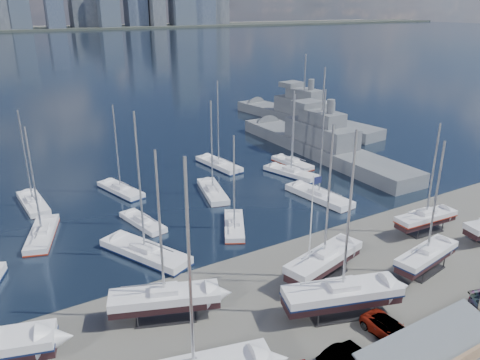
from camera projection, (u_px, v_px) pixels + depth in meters
ground at (310, 293)px, 46.67m from camera, size 1400.00×1400.00×0.00m
sailboat_cradle_2 at (165, 298)px, 42.27m from camera, size 10.22×6.14×16.13m
sailboat_cradle_3 at (342, 294)px, 42.77m from camera, size 11.43×6.37×17.67m
sailboat_cradle_4 at (324, 259)px, 48.75m from camera, size 10.52×5.14×16.50m
sailboat_cradle_5 at (427, 255)px, 49.73m from camera, size 9.26×3.92×14.61m
sailboat_cradle_6 at (426, 218)px, 58.51m from camera, size 8.77×3.01×14.09m
sailboat_moored_1 at (42, 235)px, 57.72m from camera, size 5.78×10.19×14.69m
sailboat_moored_2 at (33, 204)px, 66.77m from camera, size 3.23×9.78×14.56m
sailboat_moored_3 at (145, 254)px, 53.40m from camera, size 7.85×12.10×17.61m
sailboat_moored_4 at (143, 223)px, 61.01m from camera, size 3.83×8.56×12.49m
sailboat_moored_5 at (121, 191)px, 71.59m from camera, size 4.93×9.86×14.20m
sailboat_moored_6 at (234, 226)px, 60.01m from camera, size 6.35×8.75×12.96m
sailboat_moored_7 at (213, 192)px, 70.85m from camera, size 5.18×10.30×14.98m
sailboat_moored_8 at (219, 165)px, 82.89m from camera, size 4.19×10.90×15.89m
sailboat_moored_9 at (319, 197)px, 69.11m from camera, size 4.39×11.52×16.97m
sailboat_moored_10 at (291, 174)px, 78.81m from camera, size 5.41×10.37×14.93m
sailboat_moored_11 at (292, 164)px, 83.85m from camera, size 3.21×9.08×13.32m
naval_ship_east at (320, 146)px, 89.48m from camera, size 8.55×45.15×18.05m
naval_ship_west at (303, 117)px, 113.08m from camera, size 11.68×43.58×17.88m
car_b at (340, 355)px, 37.43m from camera, size 4.30×1.78×1.38m
car_c at (391, 330)px, 40.17m from camera, size 2.68×5.57×1.53m
flagpole at (312, 223)px, 46.11m from camera, size 1.05×0.12×11.83m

